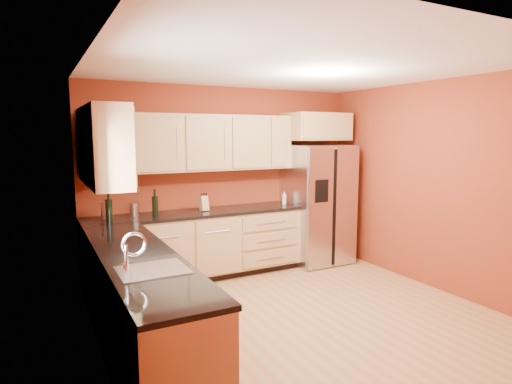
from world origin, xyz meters
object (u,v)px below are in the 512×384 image
(wine_bottle_a, at_px, (155,202))
(knife_block, at_px, (204,203))
(canister_left, at_px, (106,210))
(refrigerator, at_px, (317,204))
(soap_dispenser, at_px, (284,198))

(wine_bottle_a, relative_size, knife_block, 1.67)
(canister_left, height_order, wine_bottle_a, wine_bottle_a)
(refrigerator, relative_size, wine_bottle_a, 5.35)
(knife_block, bearing_deg, refrigerator, -11.50)
(refrigerator, relative_size, canister_left, 8.70)
(refrigerator, distance_m, wine_bottle_a, 2.46)
(refrigerator, xyz_separation_m, soap_dispenser, (-0.55, 0.06, 0.12))
(canister_left, xyz_separation_m, wine_bottle_a, (0.59, -0.04, 0.06))
(wine_bottle_a, bearing_deg, canister_left, 176.39)
(refrigerator, height_order, soap_dispenser, refrigerator)
(refrigerator, distance_m, canister_left, 3.04)
(knife_block, height_order, soap_dispenser, knife_block)
(soap_dispenser, bearing_deg, canister_left, 178.60)
(knife_block, xyz_separation_m, soap_dispenser, (1.24, -0.03, -0.01))
(refrigerator, distance_m, soap_dispenser, 0.57)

